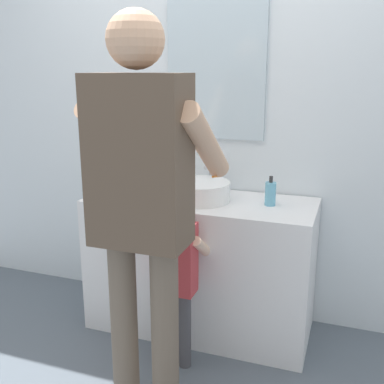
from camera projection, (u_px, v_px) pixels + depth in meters
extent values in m
plane|color=slate|center=(183.00, 352.00, 2.58)|extent=(14.00, 14.00, 0.00)
cube|color=silver|center=(218.00, 101.00, 2.79)|extent=(4.40, 0.08, 2.70)
cube|color=silver|center=(216.00, 70.00, 2.70)|extent=(0.60, 0.02, 0.81)
cube|color=white|center=(200.00, 264.00, 2.75)|extent=(1.31, 0.54, 0.81)
cylinder|color=white|center=(200.00, 191.00, 2.61)|extent=(0.35, 0.35, 0.11)
cylinder|color=silver|center=(200.00, 190.00, 2.61)|extent=(0.29, 0.29, 0.09)
cylinder|color=#B7BABF|center=(211.00, 177.00, 2.81)|extent=(0.03, 0.03, 0.18)
cylinder|color=#B7BABF|center=(209.00, 166.00, 2.73)|extent=(0.02, 0.12, 0.02)
cylinder|color=#B7BABF|center=(201.00, 186.00, 2.85)|extent=(0.04, 0.04, 0.05)
cylinder|color=#B7BABF|center=(222.00, 188.00, 2.80)|extent=(0.04, 0.04, 0.05)
cylinder|color=#D86666|center=(150.00, 186.00, 2.74)|extent=(0.07, 0.07, 0.09)
cylinder|color=green|center=(148.00, 178.00, 2.72)|extent=(0.02, 0.02, 0.17)
cube|color=white|center=(147.00, 163.00, 2.70)|extent=(0.01, 0.02, 0.02)
cylinder|color=#66B2D1|center=(270.00, 194.00, 2.51)|extent=(0.06, 0.06, 0.13)
cylinder|color=#2D2D2D|center=(271.00, 179.00, 2.49)|extent=(0.02, 0.02, 0.03)
cylinder|color=#47474C|center=(166.00, 326.00, 2.44)|extent=(0.07, 0.07, 0.43)
cylinder|color=#47474C|center=(185.00, 330.00, 2.41)|extent=(0.07, 0.07, 0.43)
cube|color=#B7383D|center=(175.00, 258.00, 2.32)|extent=(0.21, 0.12, 0.37)
sphere|color=beige|center=(174.00, 210.00, 2.26)|extent=(0.12, 0.12, 0.12)
cylinder|color=beige|center=(161.00, 242.00, 2.44)|extent=(0.05, 0.26, 0.20)
cylinder|color=beige|center=(203.00, 248.00, 2.36)|extent=(0.05, 0.26, 0.20)
cylinder|color=#6B5B4C|center=(124.00, 323.00, 2.11)|extent=(0.12, 0.12, 0.82)
cylinder|color=#6B5B4C|center=(165.00, 331.00, 2.05)|extent=(0.12, 0.12, 0.82)
cube|color=brown|center=(139.00, 162.00, 1.88)|extent=(0.41, 0.23, 0.71)
sphere|color=#D8A884|center=(135.00, 39.00, 1.76)|extent=(0.23, 0.23, 0.23)
cylinder|color=#D8A884|center=(113.00, 138.00, 2.11)|extent=(0.10, 0.49, 0.39)
cylinder|color=#D8A884|center=(205.00, 143.00, 1.96)|extent=(0.10, 0.49, 0.39)
cylinder|color=orange|center=(217.00, 176.00, 2.18)|extent=(0.01, 0.14, 0.03)
cube|color=white|center=(221.00, 171.00, 2.24)|extent=(0.01, 0.02, 0.02)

